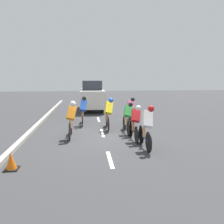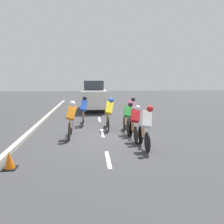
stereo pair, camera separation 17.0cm
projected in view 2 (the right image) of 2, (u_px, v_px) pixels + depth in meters
The scene contains 14 objects.
ground_plane at pixel (103, 134), 9.57m from camera, with size 60.00×60.00×0.00m, color #38383A.
lane_stripe_near at pixel (108, 159), 6.69m from camera, with size 0.12×1.40×0.01m, color white.
lane_stripe_mid at pixel (102, 133), 9.83m from camera, with size 0.12×1.40×0.01m, color white.
lane_stripe_far at pixel (99, 119), 12.97m from camera, with size 0.12×1.40×0.01m, color white.
curb at pixel (29, 133), 9.51m from camera, with size 0.20×25.97×0.14m, color #A8A399.
cyclist_yellow at pixel (109, 112), 10.38m from camera, with size 0.45×1.64×1.55m.
cyclist_green at pixel (127, 117), 9.67m from camera, with size 0.44×1.69×1.43m.
cyclist_pink at pixel (130, 111), 11.10m from camera, with size 0.46×1.65×1.50m.
cyclist_blue at pixel (84, 110), 11.40m from camera, with size 0.42×1.61×1.53m.
cyclist_white at pixel (146, 126), 7.56m from camera, with size 0.42×1.69×1.56m.
cyclist_red at pixel (134, 122), 8.62m from camera, with size 0.42×1.69×1.43m.
cyclist_orange at pixel (71, 118), 8.98m from camera, with size 0.45×1.69×1.56m.
support_car at pixel (94, 95), 16.53m from camera, with size 1.70×4.24×2.22m.
traffic_cone at pixel (9, 161), 5.97m from camera, with size 0.36×0.36×0.49m.
Camera 2 is at (0.51, 9.29, 2.50)m, focal length 35.00 mm.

